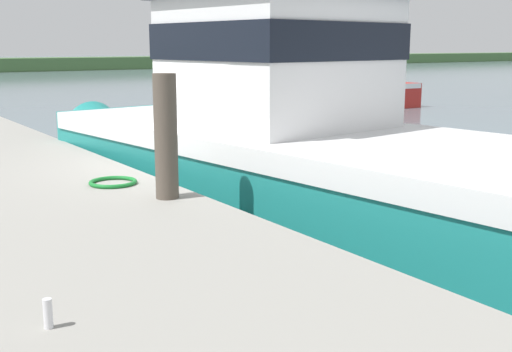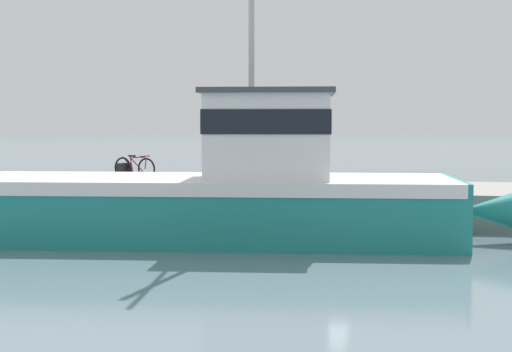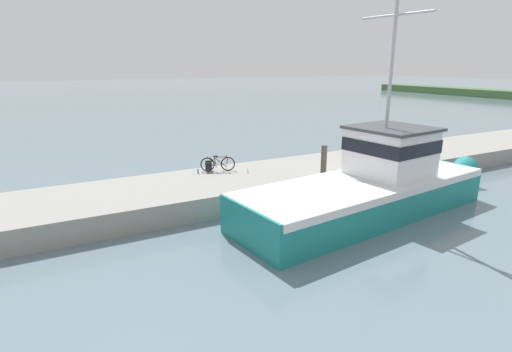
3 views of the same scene
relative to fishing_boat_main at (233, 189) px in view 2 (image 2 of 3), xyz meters
The scene contains 8 objects.
ground_plane 2.23m from the fishing_boat_main, 132.26° to the left, with size 320.00×320.00×0.00m, color slate.
dock_pier 4.92m from the fishing_boat_main, 163.54° to the left, with size 4.68×80.00×0.95m, color gray.
fishing_boat_main is the anchor object (origin of this frame).
bicycle_touring 7.65m from the fishing_boat_main, 142.01° to the right, with size 0.79×1.60×0.78m.
mooring_post 2.85m from the fishing_boat_main, 168.41° to the right, with size 0.28×0.28×1.48m, color #51473D.
hose_coil 3.06m from the fishing_boat_main, 169.79° to the left, with size 0.63×0.63×0.05m, color #197A2D.
water_bottle_by_bike 6.06m from the fishing_boat_main, 145.76° to the right, with size 0.06×0.06×0.20m, color silver.
water_bottle_on_curb 8.22m from the fishing_boat_main, 137.08° to the right, with size 0.07×0.07×0.23m, color blue.
Camera 2 is at (19.18, 2.62, 2.81)m, focal length 55.00 mm.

